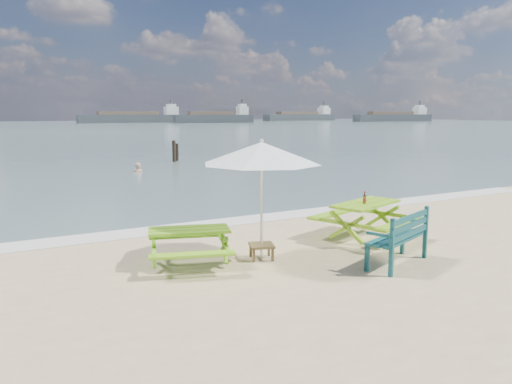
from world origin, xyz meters
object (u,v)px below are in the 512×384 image
park_bench (397,248)px  patio_umbrella (262,153)px  beer_bottle (364,199)px  side_table (261,251)px  picnic_table_right (365,222)px  picnic_table_left (190,248)px  swimmer (138,179)px

park_bench → patio_umbrella: (-1.99, 1.47, 1.70)m
patio_umbrella → beer_bottle: (2.58, 0.11, -1.09)m
side_table → patio_umbrella: patio_umbrella is taller
beer_bottle → picnic_table_right: bearing=35.8°
picnic_table_left → side_table: bearing=-11.3°
picnic_table_right → patio_umbrella: (-2.70, -0.20, 1.61)m
picnic_table_right → side_table: bearing=-175.8°
beer_bottle → swimmer: size_ratio=0.17×
picnic_table_right → swimmer: size_ratio=1.46×
picnic_table_right → swimmer: bearing=93.3°
side_table → beer_bottle: beer_bottle is taller
picnic_table_left → patio_umbrella: bearing=-11.3°
park_bench → patio_umbrella: patio_umbrella is taller
park_bench → patio_umbrella: bearing=143.5°
side_table → swimmer: swimmer is taller
picnic_table_right → patio_umbrella: 3.15m
picnic_table_left → side_table: 1.37m
picnic_table_left → picnic_table_right: 4.04m
park_bench → patio_umbrella: 3.01m
picnic_table_left → beer_bottle: size_ratio=7.12×
picnic_table_right → park_bench: (-0.71, -1.67, -0.10)m
picnic_table_right → swimmer: (-0.86, 14.71, -0.75)m
picnic_table_right → beer_bottle: (-0.13, -0.09, 0.51)m
beer_bottle → swimmer: bearing=92.8°
picnic_table_left → picnic_table_right: picnic_table_right is taller
side_table → patio_umbrella: bearing=-90.0°
picnic_table_left → beer_bottle: bearing=-2.3°
patio_umbrella → park_bench: bearing=-36.5°
beer_bottle → swimmer: (-0.73, 14.80, -1.26)m
park_bench → side_table: park_bench is taller
picnic_table_right → swimmer: picnic_table_right is taller
picnic_table_right → park_bench: bearing=-113.1°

